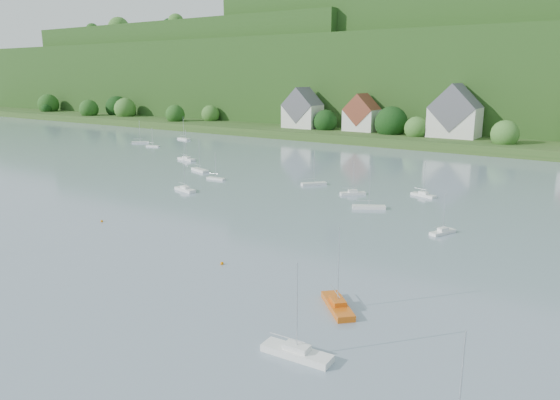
% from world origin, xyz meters
% --- Properties ---
extents(far_shore_strip, '(600.00, 60.00, 3.00)m').
position_xyz_m(far_shore_strip, '(0.00, 200.00, 1.50)').
color(far_shore_strip, '#2D501E').
rests_on(far_shore_strip, ground).
extents(forested_ridge, '(620.00, 181.22, 69.89)m').
position_xyz_m(forested_ridge, '(0.39, 268.57, 22.89)').
color(forested_ridge, '#1E3E14').
rests_on(forested_ridge, ground).
extents(village_building_0, '(14.00, 10.40, 16.00)m').
position_xyz_m(village_building_0, '(-55.00, 187.00, 9.51)').
color(village_building_0, silver).
rests_on(village_building_0, far_shore_strip).
extents(village_building_1, '(12.00, 9.36, 14.00)m').
position_xyz_m(village_building_1, '(-30.00, 189.00, 8.75)').
color(village_building_1, silver).
rests_on(village_building_1, far_shore_strip).
extents(village_building_2, '(16.00, 11.44, 18.00)m').
position_xyz_m(village_building_2, '(5.00, 188.00, 10.27)').
color(village_building_2, silver).
rests_on(village_building_2, far_shore_strip).
extents(near_sailboat_3, '(6.47, 2.16, 8.61)m').
position_xyz_m(near_sailboat_3, '(35.27, 41.59, 0.45)').
color(near_sailboat_3, white).
rests_on(near_sailboat_3, ground).
extents(near_sailboat_5, '(5.93, 6.00, 8.90)m').
position_xyz_m(near_sailboat_5, '(33.66, 51.98, 0.46)').
color(near_sailboat_5, '#D15A10').
rests_on(near_sailboat_5, ground).
extents(mooring_buoy_2, '(0.45, 0.45, 0.45)m').
position_xyz_m(mooring_buoy_2, '(15.16, 55.25, 0.00)').
color(mooring_buoy_2, orange).
rests_on(mooring_buoy_2, ground).
extents(mooring_buoy_3, '(0.43, 0.43, 0.43)m').
position_xyz_m(mooring_buoy_3, '(-14.31, 59.32, 0.00)').
color(mooring_buoy_3, orange).
rests_on(mooring_buoy_3, ground).
extents(mooring_buoy_4, '(0.42, 0.42, 0.42)m').
position_xyz_m(mooring_buoy_4, '(34.74, 41.15, 0.00)').
color(mooring_buoy_4, silver).
rests_on(mooring_buoy_4, ground).
extents(far_sailboat_cluster, '(196.50, 68.35, 8.71)m').
position_xyz_m(far_sailboat_cluster, '(4.40, 115.25, 0.37)').
color(far_sailboat_cluster, white).
rests_on(far_sailboat_cluster, ground).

